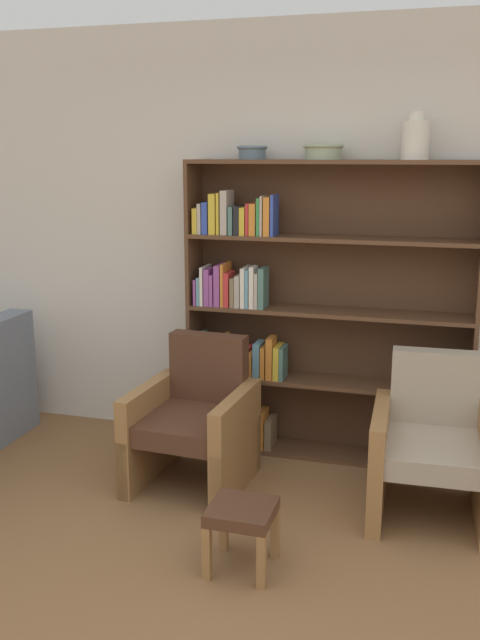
% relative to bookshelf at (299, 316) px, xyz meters
% --- Properties ---
extents(wall_back, '(12.00, 0.06, 2.75)m').
position_rel_bookshelf_xyz_m(wall_back, '(0.25, 0.18, 0.46)').
color(wall_back, silver).
rests_on(wall_back, ground).
extents(bookshelf, '(1.81, 0.30, 1.90)m').
position_rel_bookshelf_xyz_m(bookshelf, '(0.00, 0.00, 0.00)').
color(bookshelf, brown).
rests_on(bookshelf, ground).
extents(bowl_slate, '(0.19, 0.19, 0.08)m').
position_rel_bookshelf_xyz_m(bowl_slate, '(-0.31, -0.01, 1.03)').
color(bowl_slate, slate).
rests_on(bowl_slate, bookshelf).
extents(bowl_sage, '(0.25, 0.25, 0.09)m').
position_rel_bookshelf_xyz_m(bowl_sage, '(0.13, -0.01, 1.03)').
color(bowl_sage, gray).
rests_on(bowl_sage, bookshelf).
extents(vase_tall, '(0.16, 0.16, 0.27)m').
position_rel_bookshelf_xyz_m(vase_tall, '(0.67, -0.01, 1.10)').
color(vase_tall, silver).
rests_on(vase_tall, bookshelf).
extents(armchair_leather, '(0.68, 0.72, 0.86)m').
position_rel_bookshelf_xyz_m(armchair_leather, '(-0.49, -0.62, -0.54)').
color(armchair_leather, olive).
rests_on(armchair_leather, ground).
extents(armchair_cushioned, '(0.67, 0.70, 0.86)m').
position_rel_bookshelf_xyz_m(armchair_cushioned, '(0.88, -0.62, -0.54)').
color(armchair_cushioned, olive).
rests_on(armchair_cushioned, ground).
extents(footstool, '(0.30, 0.30, 0.32)m').
position_rel_bookshelf_xyz_m(footstool, '(0.03, -1.44, -0.66)').
color(footstool, olive).
rests_on(footstool, ground).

